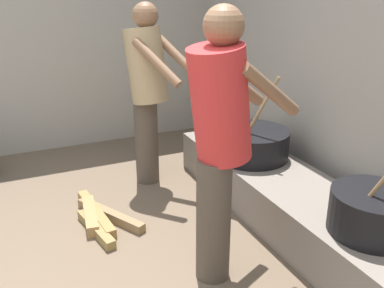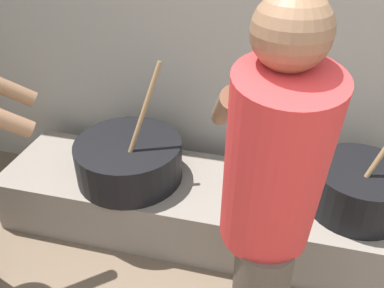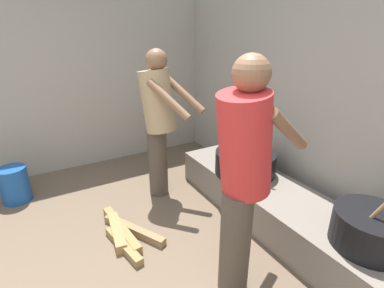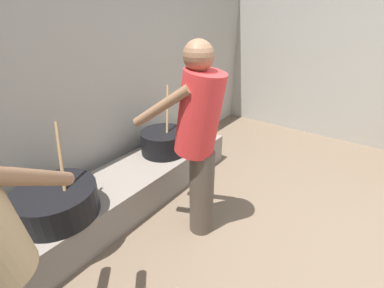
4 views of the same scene
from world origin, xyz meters
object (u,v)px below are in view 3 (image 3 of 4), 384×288
object	(u,v)px
cooking_pot_main	(371,229)
cook_in_red_shirt	(243,171)
cooking_pot_secondary	(245,162)
cook_in_tan_shirt	(158,118)
bucket_blue_plastic	(14,184)

from	to	relation	value
cooking_pot_main	cook_in_red_shirt	world-z (taller)	cook_in_red_shirt
cooking_pot_secondary	cook_in_tan_shirt	xyz separation A→B (m)	(-0.57, -0.66, 0.41)
cooking_pot_main	cooking_pot_secondary	size ratio (longest dim) A/B	1.03
cook_in_tan_shirt	bucket_blue_plastic	distance (m)	1.65
cooking_pot_main	cook_in_tan_shirt	bearing A→B (deg)	-158.74
cooking_pot_main	cook_in_tan_shirt	distance (m)	1.96
cooking_pot_secondary	bucket_blue_plastic	world-z (taller)	cooking_pot_secondary
cooking_pot_secondary	cook_in_tan_shirt	bearing A→B (deg)	-130.82
cooking_pot_main	cook_in_tan_shirt	size ratio (longest dim) A/B	0.46
bucket_blue_plastic	cook_in_red_shirt	bearing A→B (deg)	33.29
bucket_blue_plastic	cook_in_tan_shirt	bearing A→B (deg)	65.36
cooking_pot_main	bucket_blue_plastic	world-z (taller)	cooking_pot_main
cooking_pot_main	bucket_blue_plastic	xyz separation A→B (m)	(-2.41, -2.06, -0.27)
cooking_pot_main	cook_in_red_shirt	xyz separation A→B (m)	(-0.42, -0.75, 0.43)
cook_in_red_shirt	cooking_pot_secondary	bearing A→B (deg)	138.02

